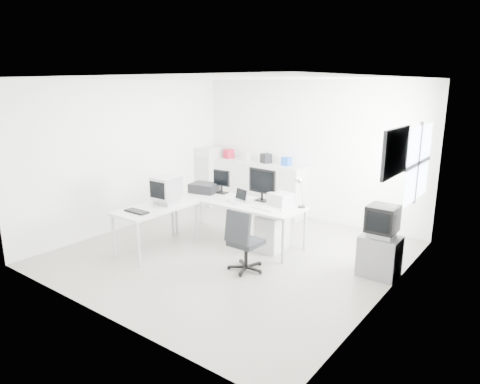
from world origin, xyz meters
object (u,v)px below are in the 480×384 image
Objects in this scene: inkjet_printer at (204,188)px; lcd_monitor_large at (262,185)px; side_desk at (157,228)px; laser_printer at (281,199)px; office_chair at (246,239)px; tv_cabinet at (379,256)px; lcd_monitor_small at (222,182)px; crt_tv at (382,222)px; filing_cabinet at (210,176)px; main_desk at (237,221)px; laptop at (236,195)px; drawer_pedestal at (272,233)px; crt_monitor at (166,190)px; sideboard at (258,187)px.

lcd_monitor_large is (1.20, 0.15, 0.20)m from inkjet_printer.
laser_printer reaches higher than side_desk.
office_chair reaches higher than tv_cabinet.
lcd_monitor_small is 0.75× the size of lcd_monitor_large.
filing_cabinet is at bearing 161.97° from crt_tv.
inkjet_printer is at bearing 173.29° from main_desk.
main_desk is 0.51m from laptop.
lcd_monitor_large reaches higher than crt_tv.
main_desk is 0.71m from drawer_pedestal.
crt_tv is at bearing 3.19° from main_desk.
inkjet_printer is at bearing 88.82° from crt_monitor.
inkjet_printer is at bearing -167.76° from lcd_monitor_large.
side_desk is 2.35× the size of tv_cabinet.
inkjet_printer is at bearing -92.41° from sideboard.
sideboard is 1.25m from filing_cabinet.
inkjet_printer is 0.84× the size of lcd_monitor_large.
tv_cabinet is (1.78, 0.09, -0.00)m from drawer_pedestal.
filing_cabinet is at bearing 113.33° from side_desk.
sideboard is at bearing 95.30° from lcd_monitor_small.
crt_monitor is 0.47× the size of office_chair.
lcd_monitor_large is 1.53× the size of laptop.
side_desk is 3.58m from crt_tv.
laser_printer is 1.74m from crt_tv.
crt_tv reaches higher than drawer_pedestal.
laser_printer is (0.05, 0.17, 0.55)m from drawer_pedestal.
lcd_monitor_large is 0.44m from laser_printer.
laptop is 0.17× the size of sideboard.
lcd_monitor_small is 1.31m from laser_printer.
tv_cabinet is at bearing 31.45° from office_chair.
crt_tv is at bearing 22.90° from laptop.
office_chair is 0.74× the size of filing_cabinet.
sideboard is (-0.83, 1.87, -0.33)m from laptop.
laptop is 2.51m from tv_cabinet.
crt_tv is (2.43, 0.24, -0.05)m from laptop.
laser_printer reaches higher than tv_cabinet.
laser_printer is 0.28× the size of filing_cabinet.
inkjet_printer is at bearing -175.22° from laptop.
drawer_pedestal is 0.46× the size of filing_cabinet.
lcd_monitor_large is 0.26× the size of sideboard.
laptop reaches higher than main_desk.
side_desk is 1.07× the size of filing_cabinet.
lcd_monitor_large reaches higher than crt_monitor.
inkjet_printer is 1.12× the size of lcd_monitor_small.
main_desk is at bearing -27.72° from lcd_monitor_small.
office_chair is at bearing -82.00° from drawer_pedestal.
main_desk is 0.85m from lcd_monitor_small.
crt_monitor is (-1.20, -1.10, -0.06)m from lcd_monitor_large.
filing_cabinet reaches higher than tv_cabinet.
lcd_monitor_small reaches higher than side_desk.
filing_cabinet is (-1.47, 1.35, -0.31)m from lcd_monitor_small.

